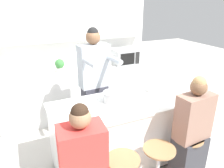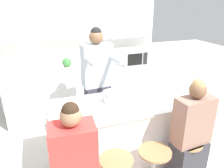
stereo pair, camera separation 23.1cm
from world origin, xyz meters
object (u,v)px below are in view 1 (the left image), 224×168
Objects in this scene: bar_stool_rightmost at (185,158)px; cooking_pot at (112,97)px; person_seated_near at (191,138)px; kitchen_island at (115,135)px; person_cooking at (95,89)px; microwave at (125,57)px; fruit_bowl at (153,90)px; coffee_cup_near at (79,109)px; potted_plant at (60,65)px.

cooking_pot is (-0.67, 0.73, 0.66)m from bar_stool_rightmost.
bar_stool_rightmost is at bearing 137.45° from person_seated_near.
kitchen_island is 0.98m from person_seated_near.
person_cooking is 5.84× the size of cooking_pot.
kitchen_island is 2.01m from microwave.
kitchen_island is at bearing -121.89° from microwave.
cooking_pot is at bearing -90.74° from person_cooking.
kitchen_island reaches higher than bar_stool_rightmost.
person_cooking is 1.51m from person_seated_near.
bar_stool_rightmost is at bearing -91.42° from fruit_bowl.
bar_stool_rightmost is at bearing -98.66° from microwave.
fruit_bowl is (0.02, 0.79, 0.62)m from bar_stool_rightmost.
kitchen_island is at bearing -90.28° from person_cooking.
coffee_cup_near reaches higher than bar_stool_rightmost.
fruit_bowl is (-0.00, 0.81, 0.32)m from person_seated_near.
person_seated_near is (0.73, -1.29, -0.27)m from person_cooking.
potted_plant is (-1.02, 1.53, 0.08)m from fruit_bowl.
potted_plant is (-1.00, 2.32, 0.70)m from bar_stool_rightmost.
person_seated_near is at bearing -89.76° from fruit_bowl.
person_seated_near is 13.02× the size of coffee_cup_near.
person_cooking reaches higher than coffee_cup_near.
cooking_pot is at bearing 132.55° from bar_stool_rightmost.
fruit_bowl is 1.63× the size of coffee_cup_near.
cooking_pot reaches higher than fruit_bowl.
microwave is at bearing -1.59° from potted_plant.
coffee_cup_near is 0.45× the size of potted_plant.
potted_plant is at bearing 101.24° from person_cooking.
kitchen_island is at bearing -82.47° from cooking_pot.
coffee_cup_near is at bearing 146.17° from person_seated_near.
kitchen_island is at bearing 2.41° from coffee_cup_near.
coffee_cup_near is (-0.48, -0.02, 0.51)m from kitchen_island.
microwave is at bearing 39.37° from person_cooking.
potted_plant reaches higher than bar_stool_rightmost.
microwave is (1.05, 1.01, 0.16)m from person_cooking.
kitchen_island is 0.70m from coffee_cup_near.
coffee_cup_near is at bearing -94.86° from potted_plant.
person_cooking is at bearing 55.36° from coffee_cup_near.
kitchen_island is 0.76m from person_cooking.
kitchen_island is 1.16× the size of person_seated_near.
bar_stool_rightmost is at bearing -47.45° from cooking_pot.
fruit_bowl is (0.69, 0.06, -0.04)m from cooking_pot.
person_seated_near reaches higher than fruit_bowl.
person_seated_near is 2.58m from potted_plant.
cooking_pot is at bearing -78.30° from potted_plant.
person_cooking is 1.47m from microwave.
person_seated_near is 4.54× the size of cooking_pot.
person_cooking is at bearing 93.68° from cooking_pot.
microwave reaches higher than bar_stool_rightmost.
fruit_bowl reaches higher than bar_stool_rightmost.
kitchen_island is 0.85m from fruit_bowl.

